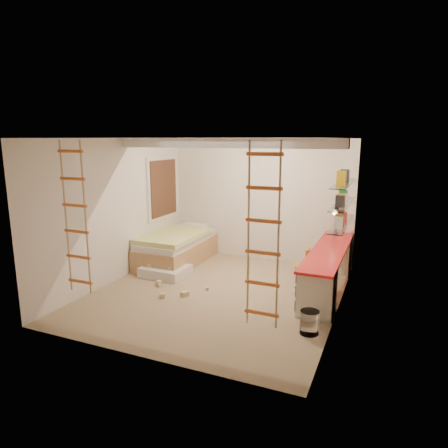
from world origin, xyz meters
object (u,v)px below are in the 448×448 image
at_px(bed, 177,248).
at_px(swivel_chair, 306,276).
at_px(desk, 328,268).
at_px(play_platform, 164,268).

distance_m(bed, swivel_chair, 2.95).
relative_size(desk, play_platform, 3.20).
relative_size(swivel_chair, play_platform, 0.91).
bearing_deg(desk, bed, 173.51).
xyz_separation_m(bed, swivel_chair, (2.88, -0.63, -0.04)).
height_order(desk, bed, desk).
relative_size(desk, swivel_chair, 3.54).
distance_m(desk, play_platform, 3.07).
bearing_deg(bed, desk, -6.49).
bearing_deg(bed, swivel_chair, -12.28).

